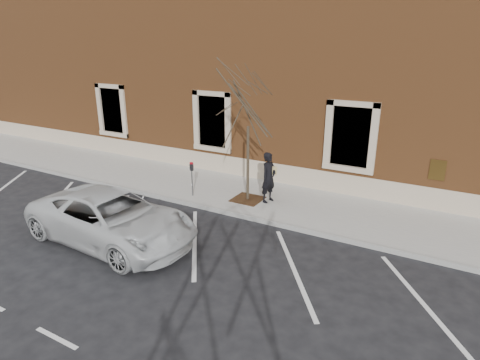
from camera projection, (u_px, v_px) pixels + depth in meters
The scene contains 10 objects.
ground at pixel (232, 215), 13.88m from camera, with size 120.00×120.00×0.00m, color #28282B.
sidewalk_near at pixel (255, 197), 15.30m from camera, with size 40.00×3.50×0.15m, color #BBB8AF.
curb_near at pixel (231, 213), 13.82m from camera, with size 40.00×0.12×0.15m, color #9E9E99.
parking_stripes at pixel (195, 241), 12.07m from camera, with size 28.00×4.40×0.01m, color silver, non-canonical shape.
building_civic at pixel (314, 79), 18.95m from camera, with size 40.00×8.62×8.00m.
man at pixel (269, 177), 14.38m from camera, with size 0.67×0.44×1.84m, color black.
parking_meter at pixel (192, 173), 14.93m from camera, with size 0.12×0.09×1.31m.
tree_grate at pixel (248, 199), 14.84m from camera, with size 1.06×1.06×0.03m, color #443015.
sapling at pixel (248, 105), 13.70m from camera, with size 2.99×2.99×4.99m.
white_truck at pixel (111, 218), 11.83m from camera, with size 2.49×5.41×1.50m, color silver.
Camera 1 is at (6.48, -10.95, 5.70)m, focal length 30.00 mm.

